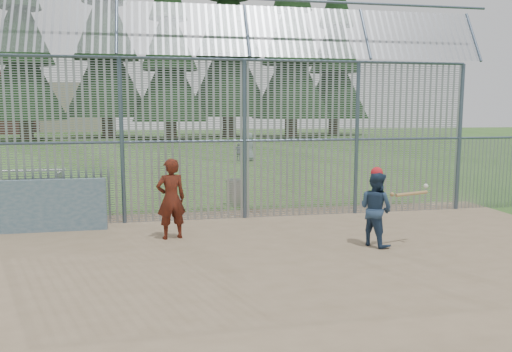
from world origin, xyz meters
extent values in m
plane|color=#2D511E|center=(0.00, 0.00, 0.00)|extent=(120.00, 120.00, 0.00)
cube|color=#756047|center=(0.00, -0.50, 0.01)|extent=(14.00, 10.00, 0.02)
cube|color=#38566B|center=(-4.60, 2.90, 0.62)|extent=(2.50, 0.12, 1.20)
imported|color=navy|center=(2.17, 0.41, 0.78)|extent=(0.85, 0.92, 1.52)
imported|color=maroon|center=(-1.90, 1.76, 0.89)|extent=(0.71, 0.55, 1.74)
imported|color=gray|center=(2.68, 17.72, 0.76)|extent=(0.88, 0.84, 1.52)
imported|color=slate|center=(2.10, 17.64, 0.49)|extent=(0.60, 0.53, 0.98)
sphere|color=red|center=(2.17, 0.41, 1.52)|extent=(0.24, 0.24, 0.24)
cylinder|color=#AA7F4C|center=(2.87, 0.26, 1.09)|extent=(0.83, 0.32, 0.07)
sphere|color=#AA7F4C|center=(2.44, 0.26, 1.09)|extent=(0.09, 0.09, 0.09)
sphere|color=white|center=(3.12, 0.16, 1.26)|extent=(0.09, 0.09, 0.09)
cylinder|color=#93979B|center=(0.02, 5.34, 0.35)|extent=(0.52, 0.52, 0.70)
cylinder|color=#9EA0A5|center=(0.02, 5.34, 0.72)|extent=(0.56, 0.56, 0.05)
sphere|color=#9EA0A5|center=(0.02, 5.34, 0.77)|extent=(0.10, 0.10, 0.10)
cube|color=gray|center=(-6.83, 8.48, 0.20)|extent=(3.00, 0.25, 0.05)
cube|color=slate|center=(-6.83, 8.83, 0.45)|extent=(3.00, 0.25, 0.05)
cube|color=slate|center=(-6.83, 9.18, 0.70)|extent=(3.00, 0.25, 0.05)
cube|color=slate|center=(-5.43, 8.83, 0.35)|extent=(0.06, 0.90, 0.70)
cylinder|color=#47566B|center=(-3.00, 3.50, 2.00)|extent=(0.10, 0.10, 4.00)
cylinder|color=#47566B|center=(0.00, 3.50, 2.00)|extent=(0.10, 0.10, 4.00)
cylinder|color=#47566B|center=(3.00, 3.50, 2.00)|extent=(0.10, 0.10, 4.00)
cylinder|color=#47566B|center=(6.00, 3.50, 2.00)|extent=(0.10, 0.10, 4.00)
cylinder|color=#47566B|center=(0.00, 3.50, 4.00)|extent=(12.00, 0.07, 0.07)
cylinder|color=#47566B|center=(0.00, 3.50, 2.00)|extent=(12.00, 0.06, 0.06)
cube|color=gray|center=(0.00, 3.50, 2.00)|extent=(12.00, 0.02, 4.00)
cube|color=gray|center=(0.00, 3.12, 4.65)|extent=(12.00, 0.77, 1.31)
cylinder|color=#47566B|center=(6.00, 3.50, 1.00)|extent=(0.08, 0.08, 2.00)
cylinder|color=#332319|center=(-14.00, 40.00, 1.53)|extent=(1.19, 1.19, 3.06)
cone|color=black|center=(-14.00, 40.00, 10.20)|extent=(7.48, 7.48, 13.94)
cylinder|color=#332319|center=(-7.00, 43.00, 1.71)|extent=(1.33, 1.33, 3.42)
cone|color=black|center=(-7.00, 43.00, 11.40)|extent=(8.36, 8.36, 15.58)
cylinder|color=#332319|center=(-1.00, 39.00, 1.44)|extent=(1.12, 1.12, 2.88)
cone|color=black|center=(-1.00, 39.00, 9.60)|extent=(7.04, 7.04, 13.12)
cylinder|color=#332319|center=(5.00, 42.00, 1.80)|extent=(1.40, 1.40, 3.60)
cone|color=black|center=(5.00, 42.00, 12.00)|extent=(8.80, 8.80, 16.40)
cylinder|color=#332319|center=(11.00, 40.00, 1.62)|extent=(1.26, 1.26, 3.24)
cone|color=black|center=(11.00, 40.00, 10.80)|extent=(7.92, 7.92, 14.76)
cylinder|color=#332319|center=(17.00, 44.00, 1.53)|extent=(1.19, 1.19, 3.06)
cone|color=black|center=(17.00, 44.00, 10.20)|extent=(7.48, 7.48, 13.94)
cube|color=#B2A58C|center=(-12.00, 58.00, 3.00)|extent=(8.00, 7.00, 6.00)
camera|label=1|loc=(-2.12, -8.89, 2.79)|focal=35.00mm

